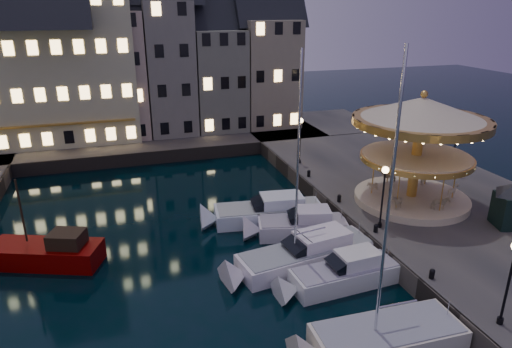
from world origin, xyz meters
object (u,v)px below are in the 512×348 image
object	(u,v)px
streetlamp_d	(455,143)
bollard_c	(339,198)
bollard_b	(376,228)
bollard_d	(309,173)
streetlamp_c	(300,134)
motorboat_e	(264,213)
streetlamp_b	(384,188)
motorboat_d	(296,227)
motorboat_c	(301,256)
motorboat_b	(339,276)
bollard_a	(432,273)
carousel	(420,131)
red_fishing_boat	(48,254)
motorboat_a	(376,340)
streetlamp_a	(511,272)

from	to	relation	value
streetlamp_d	bollard_c	xyz separation A→B (m)	(-11.90, -2.50, -2.41)
bollard_b	bollard_d	size ratio (longest dim) A/B	1.00
streetlamp_c	motorboat_e	bearing A→B (deg)	-127.60
streetlamp_b	motorboat_d	xyz separation A→B (m)	(-4.63, 2.89, -3.38)
bollard_c	motorboat_c	bearing A→B (deg)	-134.36
motorboat_b	bollard_a	bearing A→B (deg)	-32.27
bollard_b	motorboat_d	xyz separation A→B (m)	(-4.03, 3.39, -0.96)
bollard_b	carousel	bearing A→B (deg)	34.23
streetlamp_c	motorboat_c	xyz separation A→B (m)	(-5.81, -14.32, -3.34)
bollard_a	motorboat_e	xyz separation A→B (m)	(-5.45, 11.64, -0.96)
motorboat_d	red_fishing_boat	distance (m)	15.79
bollard_c	bollard_d	size ratio (longest dim) A/B	1.00
motorboat_b	bollard_d	bearing A→B (deg)	73.22
motorboat_c	streetlamp_d	bearing A→B (deg)	24.58
streetlamp_d	motorboat_a	size ratio (longest dim) A/B	0.31
motorboat_e	motorboat_d	bearing A→B (deg)	-62.62
streetlamp_c	motorboat_a	world-z (taller)	motorboat_a
streetlamp_d	bollard_d	size ratio (longest dim) A/B	7.32
streetlamp_b	bollard_d	size ratio (longest dim) A/B	7.32
streetlamp_b	bollard_a	xyz separation A→B (m)	(-0.60, -6.00, -2.41)
bollard_c	motorboat_b	bearing A→B (deg)	-117.04
streetlamp_a	carousel	xyz separation A→B (m)	(4.41, 12.91, 2.66)
motorboat_c	red_fishing_boat	bearing A→B (deg)	161.66
red_fishing_boat	carousel	bearing A→B (deg)	-2.54
streetlamp_a	streetlamp_d	distance (m)	20.41
bollard_c	carousel	xyz separation A→B (m)	(5.01, -1.59, 5.07)
streetlamp_d	red_fishing_boat	distance (m)	32.00
bollard_d	red_fishing_boat	world-z (taller)	red_fishing_boat
carousel	bollard_c	bearing A→B (deg)	162.38
motorboat_a	motorboat_d	bearing A→B (deg)	86.22
streetlamp_a	motorboat_a	world-z (taller)	motorboat_a
bollard_d	red_fishing_boat	distance (m)	20.69
motorboat_c	motorboat_d	world-z (taller)	motorboat_c
motorboat_b	red_fishing_boat	bearing A→B (deg)	154.66
bollard_c	carousel	size ratio (longest dim) A/B	0.06
motorboat_b	motorboat_e	world-z (taller)	same
streetlamp_a	motorboat_d	size ratio (longest dim) A/B	0.59
streetlamp_b	motorboat_b	size ratio (longest dim) A/B	0.57
streetlamp_c	bollard_c	xyz separation A→B (m)	(-0.60, -9.00, -2.41)
streetlamp_b	motorboat_e	xyz separation A→B (m)	(-6.05, 5.64, -3.37)
motorboat_a	motorboat_b	distance (m)	5.14
streetlamp_b	bollard_c	world-z (taller)	streetlamp_b
motorboat_e	streetlamp_d	bearing A→B (deg)	4.49
bollard_d	carousel	distance (m)	10.06
streetlamp_b	motorboat_b	bearing A→B (deg)	-143.52
bollard_c	motorboat_a	world-z (taller)	motorboat_a
streetlamp_b	red_fishing_boat	world-z (taller)	red_fishing_boat
bollard_c	bollard_d	bearing A→B (deg)	90.00
motorboat_e	bollard_b	bearing A→B (deg)	-48.37
streetlamp_a	motorboat_b	world-z (taller)	streetlamp_a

